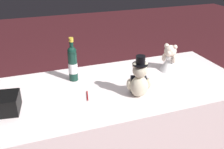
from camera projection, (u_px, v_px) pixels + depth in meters
The scene contains 5 objects.
reception_table at pixel (112, 130), 2.03m from camera, with size 1.99×0.86×0.78m, color white.
teddy_bear_groom at pixel (139, 81), 1.71m from camera, with size 0.16×0.15×0.29m.
teddy_bear_bride at pixel (170, 59), 2.10m from camera, with size 0.20×0.20×0.23m.
champagne_bottle at pixel (73, 63), 1.90m from camera, with size 0.07×0.07×0.34m.
signing_pen at pixel (87, 96), 1.73m from camera, with size 0.04×0.13×0.01m.
Camera 1 is at (0.55, 1.54, 1.67)m, focal length 40.98 mm.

